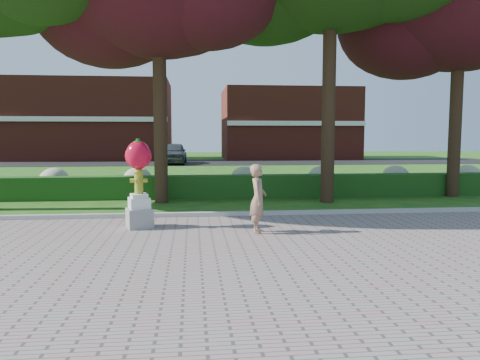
# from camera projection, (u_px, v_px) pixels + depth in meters

# --- Properties ---
(ground) EXTENTS (100.00, 100.00, 0.00)m
(ground) POSITION_uv_depth(u_px,v_px,m) (239.00, 242.00, 9.83)
(ground) COLOR #195816
(ground) RESTS_ON ground
(walkway) EXTENTS (40.00, 14.00, 0.04)m
(walkway) POSITION_uv_depth(u_px,v_px,m) (271.00, 313.00, 5.87)
(walkway) COLOR gray
(walkway) RESTS_ON ground
(curb) EXTENTS (40.00, 0.18, 0.15)m
(curb) POSITION_uv_depth(u_px,v_px,m) (228.00, 214.00, 12.79)
(curb) COLOR #ADADA5
(curb) RESTS_ON ground
(lawn_hedge) EXTENTS (24.00, 0.70, 0.80)m
(lawn_hedge) POSITION_uv_depth(u_px,v_px,m) (220.00, 186.00, 16.72)
(lawn_hedge) COLOR #134313
(lawn_hedge) RESTS_ON ground
(hydrangea_row) EXTENTS (20.10, 1.10, 0.99)m
(hydrangea_row) POSITION_uv_depth(u_px,v_px,m) (233.00, 179.00, 17.75)
(hydrangea_row) COLOR #ACB78C
(hydrangea_row) RESTS_ON ground
(street) EXTENTS (50.00, 8.00, 0.02)m
(street) POSITION_uv_depth(u_px,v_px,m) (204.00, 162.00, 37.55)
(street) COLOR black
(street) RESTS_ON ground
(building_left) EXTENTS (14.00, 8.00, 7.00)m
(building_left) POSITION_uv_depth(u_px,v_px,m) (91.00, 120.00, 42.14)
(building_left) COLOR maroon
(building_left) RESTS_ON ground
(building_right) EXTENTS (12.00, 8.00, 6.40)m
(building_right) POSITION_uv_depth(u_px,v_px,m) (288.00, 124.00, 43.99)
(building_right) COLOR maroon
(building_right) RESTS_ON ground
(tree_far_right) EXTENTS (7.88, 6.72, 10.21)m
(tree_far_right) POSITION_uv_depth(u_px,v_px,m) (457.00, 1.00, 16.51)
(tree_far_right) COLOR black
(tree_far_right) RESTS_ON ground
(hydrant_sculpture) EXTENTS (0.72, 0.72, 2.12)m
(hydrant_sculpture) POSITION_uv_depth(u_px,v_px,m) (139.00, 181.00, 11.06)
(hydrant_sculpture) COLOR gray
(hydrant_sculpture) RESTS_ON walkway
(woman) EXTENTS (0.49, 0.64, 1.56)m
(woman) POSITION_uv_depth(u_px,v_px,m) (258.00, 199.00, 10.52)
(woman) COLOR #9D735A
(woman) RESTS_ON walkway
(parked_car) EXTENTS (2.10, 4.87, 1.64)m
(parked_car) POSITION_uv_depth(u_px,v_px,m) (173.00, 153.00, 35.61)
(parked_car) COLOR #43464B
(parked_car) RESTS_ON street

